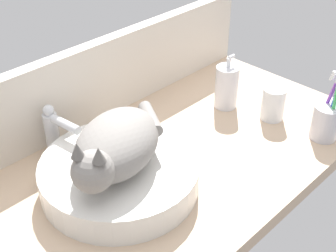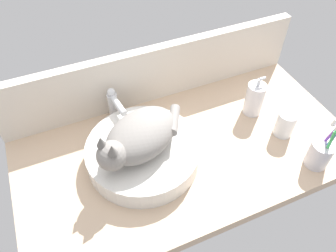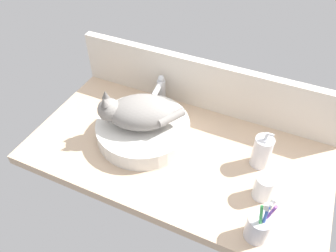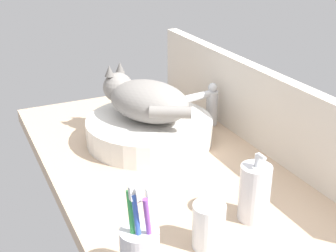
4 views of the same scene
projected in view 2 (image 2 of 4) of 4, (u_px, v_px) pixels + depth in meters
The scene contains 8 objects.
ground_plane at pixel (186, 151), 112.33cm from camera, with size 112.86×59.89×4.00cm, color tan.
backsplash_panel at pixel (155, 73), 120.10cm from camera, with size 112.86×3.60×22.21cm, color silver.
sink_basin at pixel (143, 153), 104.92cm from camera, with size 36.28×36.28×6.89cm, color silver.
cat at pixel (138, 137), 97.39cm from camera, with size 30.32×26.37×14.00cm.
faucet at pixel (114, 104), 114.49cm from camera, with size 4.13×11.86×13.60cm.
soap_dispenser at pixel (254, 99), 117.78cm from camera, with size 6.63×6.63×15.90cm.
toothbrush_cup at pixel (320, 153), 102.55cm from camera, with size 7.14×7.14×18.71cm.
water_glass at pixel (285, 125), 112.32cm from camera, with size 6.48×6.48×9.37cm.
Camera 2 is at (-33.29, -61.31, 86.68)cm, focal length 35.00 mm.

